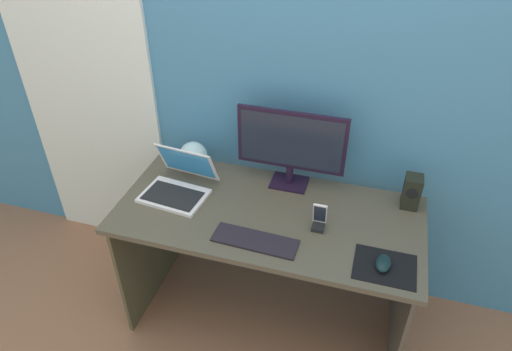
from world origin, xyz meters
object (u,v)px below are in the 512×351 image
object	(u,v)px
monitor	(291,145)
fishbowl	(193,156)
speaker_right	(412,192)
mouse	(383,263)
laptop	(178,184)
phone_in_dock	(319,220)
keyboard_external	(255,241)

from	to	relation	value
monitor	fishbowl	size ratio (longest dim) A/B	3.51
speaker_right	mouse	world-z (taller)	speaker_right
laptop	speaker_right	bearing A→B (deg)	10.90
laptop	fishbowl	distance (m)	0.22
mouse	phone_in_dock	xyz separation A→B (m)	(-0.29, 0.16, 0.03)
fishbowl	mouse	bearing A→B (deg)	-23.67
keyboard_external	speaker_right	bearing A→B (deg)	37.10
monitor	phone_in_dock	distance (m)	0.39
keyboard_external	monitor	bearing A→B (deg)	86.20
laptop	fishbowl	xyz separation A→B (m)	(-0.01, 0.22, 0.03)
keyboard_external	laptop	bearing A→B (deg)	155.49
speaker_right	keyboard_external	bearing A→B (deg)	-145.03
monitor	fishbowl	bearing A→B (deg)	179.94
monitor	speaker_right	world-z (taller)	monitor
monitor	phone_in_dock	xyz separation A→B (m)	(0.20, -0.28, -0.18)
monitor	laptop	bearing A→B (deg)	-156.81
speaker_right	laptop	world-z (taller)	laptop
fishbowl	keyboard_external	distance (m)	0.65
keyboard_external	mouse	world-z (taller)	mouse
mouse	phone_in_dock	bearing A→B (deg)	156.08
monitor	mouse	world-z (taller)	monitor
monitor	speaker_right	distance (m)	0.60
fishbowl	laptop	bearing A→B (deg)	-87.36
laptop	phone_in_dock	xyz separation A→B (m)	(0.70, -0.07, 0.00)
monitor	keyboard_external	world-z (taller)	monitor
fishbowl	speaker_right	bearing A→B (deg)	-0.40
fishbowl	keyboard_external	xyz separation A→B (m)	(0.47, -0.45, -0.07)
fishbowl	mouse	size ratio (longest dim) A/B	1.50
fishbowl	phone_in_dock	bearing A→B (deg)	-21.68
phone_in_dock	fishbowl	bearing A→B (deg)	158.32
phone_in_dock	monitor	bearing A→B (deg)	125.18
monitor	laptop	world-z (taller)	monitor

